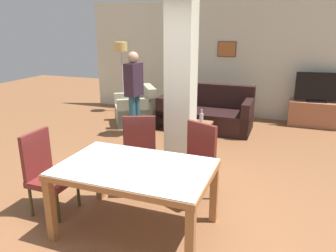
# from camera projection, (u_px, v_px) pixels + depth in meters

# --- Properties ---
(ground_plane) EXTENTS (18.00, 18.00, 0.00)m
(ground_plane) POSITION_uv_depth(u_px,v_px,m) (137.00, 229.00, 3.59)
(ground_plane) COLOR brown
(back_wall) EXTENTS (7.20, 0.09, 2.70)m
(back_wall) POSITION_uv_depth(u_px,v_px,m) (229.00, 60.00, 7.76)
(back_wall) COLOR silver
(back_wall) RESTS_ON ground_plane
(divider_pillar) EXTENTS (0.40, 0.39, 2.70)m
(divider_pillar) POSITION_uv_depth(u_px,v_px,m) (181.00, 81.00, 4.80)
(divider_pillar) COLOR silver
(divider_pillar) RESTS_ON ground_plane
(dining_table) EXTENTS (1.58, 1.02, 0.75)m
(dining_table) POSITION_uv_depth(u_px,v_px,m) (135.00, 179.00, 3.41)
(dining_table) COLOR #A2683A
(dining_table) RESTS_ON ground_plane
(dining_chair_far_left) EXTENTS (0.60, 0.60, 0.98)m
(dining_chair_far_left) POSITION_uv_depth(u_px,v_px,m) (139.00, 152.00, 4.38)
(dining_chair_far_left) COLOR maroon
(dining_chair_far_left) RESTS_ON ground_plane
(dining_chair_far_right) EXTENTS (0.60, 0.60, 0.98)m
(dining_chair_far_right) POSITION_uv_depth(u_px,v_px,m) (195.00, 160.00, 4.11)
(dining_chair_far_right) COLOR maroon
(dining_chair_far_right) RESTS_ON ground_plane
(dining_chair_head_left) EXTENTS (0.46, 0.46, 0.98)m
(dining_chair_head_left) POSITION_uv_depth(u_px,v_px,m) (47.00, 170.00, 3.82)
(dining_chair_head_left) COLOR maroon
(dining_chair_head_left) RESTS_ON ground_plane
(sofa) EXTENTS (1.92, 0.95, 0.91)m
(sofa) POSITION_uv_depth(u_px,v_px,m) (206.00, 114.00, 7.04)
(sofa) COLOR black
(sofa) RESTS_ON ground_plane
(armchair) EXTENTS (1.17, 1.16, 0.83)m
(armchair) POSITION_uv_depth(u_px,v_px,m) (137.00, 110.00, 7.40)
(armchair) COLOR #A4A58A
(armchair) RESTS_ON ground_plane
(coffee_table) EXTENTS (0.61, 0.50, 0.41)m
(coffee_table) POSITION_uv_depth(u_px,v_px,m) (194.00, 133.00, 6.11)
(coffee_table) COLOR #9A643D
(coffee_table) RESTS_ON ground_plane
(bottle) EXTENTS (0.07, 0.07, 0.26)m
(bottle) POSITION_uv_depth(u_px,v_px,m) (201.00, 118.00, 6.00)
(bottle) COLOR #B2B7BC
(bottle) RESTS_ON coffee_table
(tv_stand) EXTENTS (1.10, 0.40, 0.55)m
(tv_stand) POSITION_uv_depth(u_px,v_px,m) (315.00, 114.00, 7.16)
(tv_stand) COLOR #A36043
(tv_stand) RESTS_ON ground_plane
(tv_screen) EXTENTS (0.95, 0.25, 0.64)m
(tv_screen) POSITION_uv_depth(u_px,v_px,m) (319.00, 88.00, 6.98)
(tv_screen) COLOR black
(tv_screen) RESTS_ON tv_stand
(floor_lamp) EXTENTS (0.30, 0.30, 1.75)m
(floor_lamp) POSITION_uv_depth(u_px,v_px,m) (121.00, 54.00, 8.10)
(floor_lamp) COLOR #B7B7BC
(floor_lamp) RESTS_ON ground_plane
(standing_person) EXTENTS (0.26, 0.40, 1.66)m
(standing_person) POSITION_uv_depth(u_px,v_px,m) (134.00, 88.00, 6.44)
(standing_person) COLOR #285566
(standing_person) RESTS_ON ground_plane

